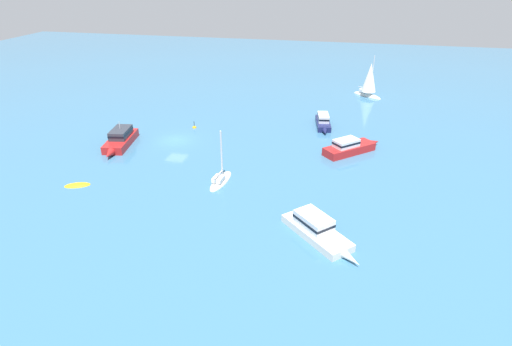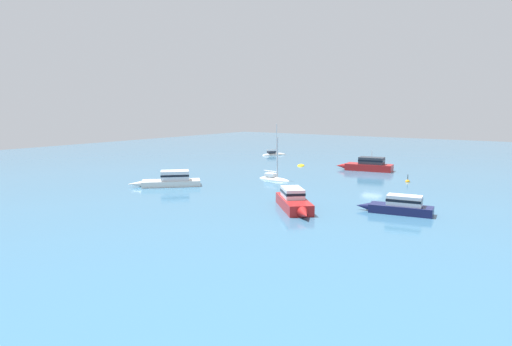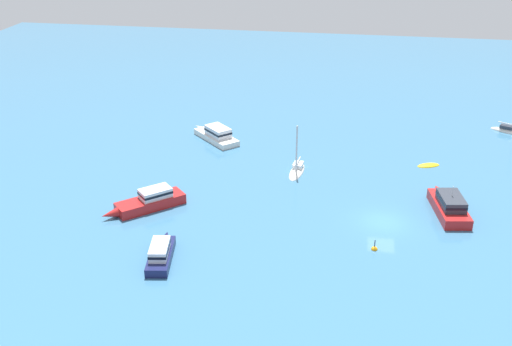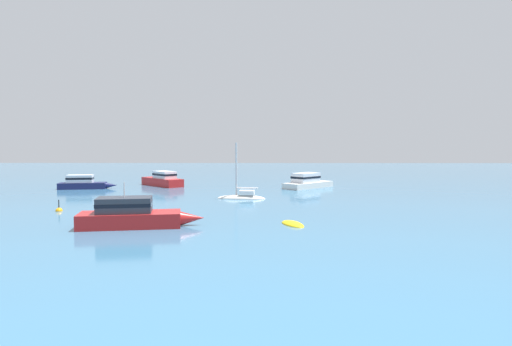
% 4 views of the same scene
% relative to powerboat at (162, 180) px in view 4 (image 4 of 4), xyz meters
% --- Properties ---
extents(ground_plane, '(161.52, 161.52, 0.00)m').
position_rel_powerboat_xyz_m(ground_plane, '(-22.38, -1.01, -0.75)').
color(ground_plane, teal).
extents(powerboat, '(7.15, 6.78, 1.88)m').
position_rel_powerboat_xyz_m(powerboat, '(0.00, 0.00, 0.00)').
color(powerboat, '#B21E1E').
rests_on(powerboat, ground).
extents(launch, '(7.09, 7.12, 1.83)m').
position_rel_powerboat_xyz_m(launch, '(-2.45, -18.36, -0.02)').
color(launch, silver).
rests_on(launch, ground).
extents(launch_1, '(2.65, 6.81, 1.67)m').
position_rel_powerboat_xyz_m(launch_1, '(-3.91, 8.54, -0.05)').
color(launch_1, '#191E4C').
rests_on(launch_1, ground).
extents(motor_cruiser, '(3.57, 8.48, 3.01)m').
position_rel_powerboat_xyz_m(motor_cruiser, '(-28.53, -3.95, 0.08)').
color(motor_cruiser, '#B21E1E').
rests_on(motor_cruiser, ground).
extents(ketch, '(1.91, 4.95, 5.96)m').
position_rel_powerboat_xyz_m(ketch, '(-13.24, -10.72, -0.59)').
color(ketch, silver).
rests_on(ketch, ground).
extents(tender, '(2.85, 2.06, 0.50)m').
position_rel_powerboat_xyz_m(tender, '(-27.60, -14.81, -0.75)').
color(tender, yellow).
rests_on(tender, ground).
extents(channel_buoy, '(0.57, 0.57, 1.22)m').
position_rel_powerboat_xyz_m(channel_buoy, '(-21.54, 3.96, -0.74)').
color(channel_buoy, orange).
rests_on(channel_buoy, ground).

